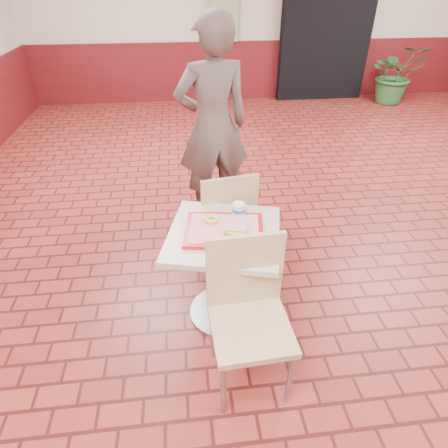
{
  "coord_description": "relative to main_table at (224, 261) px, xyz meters",
  "views": [
    {
      "loc": [
        -1.43,
        -2.19,
        2.04
      ],
      "look_at": [
        -1.22,
        -0.34,
        0.77
      ],
      "focal_mm": 30.0,
      "sensor_mm": 36.0,
      "label": 1
    }
  ],
  "objects": [
    {
      "name": "potted_plant",
      "position": [
        3.63,
        4.74,
        0.02
      ],
      "size": [
        1.0,
        0.9,
        1.0
      ],
      "primitive_type": "imported",
      "rotation": [
        0.0,
        0.0,
        -0.14
      ],
      "color": "#28652F",
      "rests_on": "ground"
    },
    {
      "name": "promo_poster",
      "position": [
        0.62,
        5.28,
        1.12
      ],
      "size": [
        0.5,
        0.03,
        1.2
      ],
      "primitive_type": "cube",
      "color": "gray",
      "rests_on": "wainscot_band"
    },
    {
      "name": "main_table",
      "position": [
        0.0,
        0.0,
        0.0
      ],
      "size": [
        0.67,
        0.67,
        0.71
      ],
      "rotation": [
        0.0,
        0.0,
        -0.24
      ],
      "color": "#C1AE9C",
      "rests_on": "ground"
    },
    {
      "name": "serving_tray",
      "position": [
        0.0,
        0.0,
        0.25
      ],
      "size": [
        0.47,
        0.37,
        0.03
      ],
      "rotation": [
        0.0,
        0.0,
        -0.15
      ],
      "color": "red",
      "rests_on": "main_table"
    },
    {
      "name": "long_john_donut",
      "position": [
        0.06,
        -0.07,
        0.28
      ],
      "size": [
        0.15,
        0.1,
        0.04
      ],
      "rotation": [
        0.0,
        0.0,
        -0.21
      ],
      "color": "yellow",
      "rests_on": "serving_tray"
    },
    {
      "name": "paper_cup",
      "position": [
        0.11,
        0.11,
        0.31
      ],
      "size": [
        0.08,
        0.08,
        0.1
      ],
      "rotation": [
        0.0,
        0.0,
        0.35
      ],
      "color": "silver",
      "rests_on": "serving_tray"
    },
    {
      "name": "customer",
      "position": [
        0.06,
        1.32,
        0.43
      ],
      "size": [
        0.73,
        0.55,
        1.81
      ],
      "primitive_type": "imported",
      "rotation": [
        0.0,
        0.0,
        3.34
      ],
      "color": "brown",
      "rests_on": "ground"
    },
    {
      "name": "corridor_doorway",
      "position": [
        2.42,
        5.22,
        0.62
      ],
      "size": [
        1.6,
        0.22,
        2.2
      ],
      "primitive_type": "cube",
      "color": "black",
      "rests_on": "ground"
    },
    {
      "name": "room_shell",
      "position": [
        1.22,
        0.34,
        1.02
      ],
      "size": [
        8.01,
        10.01,
        3.01
      ],
      "color": "maroon",
      "rests_on": "ground"
    },
    {
      "name": "chair_main_front",
      "position": [
        0.08,
        -0.45,
        0.04
      ],
      "size": [
        0.45,
        0.45,
        0.92
      ],
      "rotation": [
        0.0,
        0.0,
        0.05
      ],
      "color": "tan",
      "rests_on": "ground"
    },
    {
      "name": "chair_main_back",
      "position": [
        0.07,
        0.49,
        0.02
      ],
      "size": [
        0.47,
        0.47,
        0.89
      ],
      "rotation": [
        0.0,
        0.0,
        3.3
      ],
      "color": "tan",
      "rests_on": "ground"
    },
    {
      "name": "ring_donut",
      "position": [
        -0.07,
        0.09,
        0.28
      ],
      "size": [
        0.12,
        0.12,
        0.03
      ],
      "primitive_type": "torus",
      "rotation": [
        0.0,
        0.0,
        -0.28
      ],
      "color": "gold",
      "rests_on": "serving_tray"
    },
    {
      "name": "wainscot_band",
      "position": [
        1.22,
        0.34,
        0.02
      ],
      "size": [
        8.0,
        10.0,
        1.0
      ],
      "color": "#541013",
      "rests_on": "ground"
    }
  ]
}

